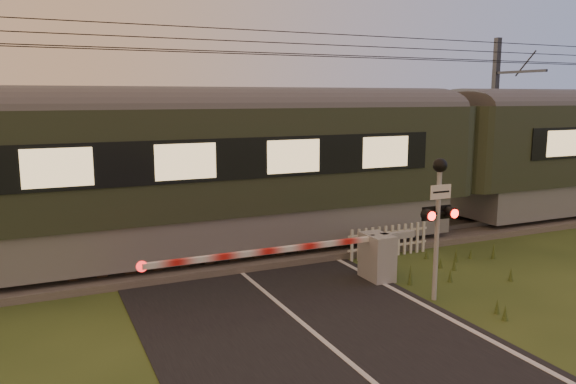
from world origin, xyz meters
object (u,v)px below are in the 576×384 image
boom_gate (367,256)px  catenary_mast (495,121)px  picket_fence (389,241)px  crossing_signal (438,204)px  train (446,157)px

boom_gate → catenary_mast: 11.24m
catenary_mast → boom_gate: bearing=-148.8°
picket_fence → catenary_mast: bearing=28.3°
crossing_signal → catenary_mast: size_ratio=0.47×
picket_fence → catenary_mast: 9.17m
picket_fence → catenary_mast: catenary_mast is taller
boom_gate → crossing_signal: crossing_signal is taller
crossing_signal → catenary_mast: catenary_mast is taller
train → boom_gate: train is taller
train → catenary_mast: 4.85m
picket_fence → train: bearing=28.8°
train → picket_fence: 4.39m
crossing_signal → picket_fence: size_ratio=1.21×
crossing_signal → boom_gate: bearing=111.5°
picket_fence → catenary_mast: (7.63, 4.12, 2.98)m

